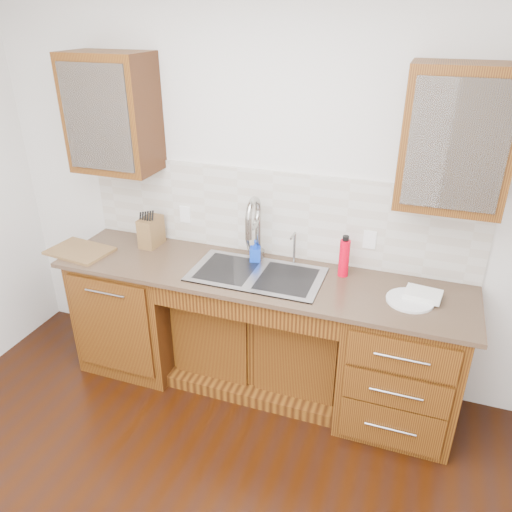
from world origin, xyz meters
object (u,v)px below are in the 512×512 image
(knife_block, at_px, (151,232))
(soap_bottle, at_px, (255,251))
(plate, at_px, (410,300))
(water_bottle, at_px, (344,258))
(cutting_board, at_px, (80,251))

(knife_block, bearing_deg, soap_bottle, 2.26)
(soap_bottle, bearing_deg, knife_block, 163.55)
(soap_bottle, distance_m, plate, 1.03)
(water_bottle, distance_m, plate, 0.48)
(water_bottle, relative_size, plate, 0.89)
(cutting_board, bearing_deg, soap_bottle, 12.68)
(water_bottle, distance_m, cutting_board, 1.82)
(plate, height_order, knife_block, knife_block)
(plate, xyz_separation_m, knife_block, (-1.80, 0.18, 0.10))
(knife_block, bearing_deg, cutting_board, -144.50)
(water_bottle, relative_size, cutting_board, 0.58)
(soap_bottle, relative_size, plate, 0.57)
(plate, distance_m, cutting_board, 2.22)
(soap_bottle, height_order, plate, soap_bottle)
(soap_bottle, distance_m, knife_block, 0.79)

